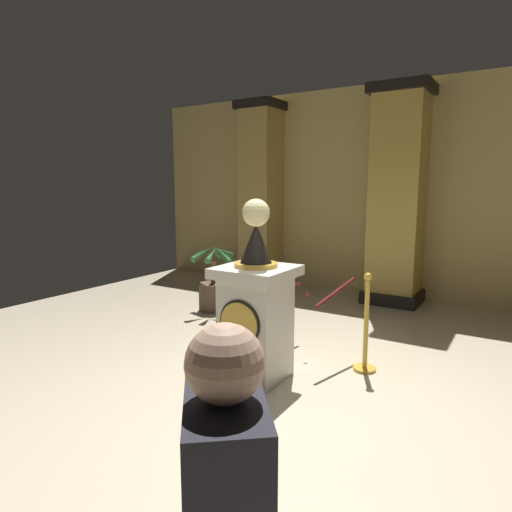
% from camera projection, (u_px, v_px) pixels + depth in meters
% --- Properties ---
extents(ground_plane, '(10.38, 10.38, 0.00)m').
position_uv_depth(ground_plane, '(279.00, 393.00, 4.17)').
color(ground_plane, beige).
extents(back_wall, '(10.38, 0.16, 3.68)m').
position_uv_depth(back_wall, '(405.00, 192.00, 7.58)').
color(back_wall, tan).
rests_on(back_wall, ground_plane).
extents(pedestal_clock, '(0.72, 0.72, 1.82)m').
position_uv_depth(pedestal_clock, '(256.00, 309.00, 4.41)').
color(pedestal_clock, beige).
rests_on(pedestal_clock, ground_plane).
extents(stanchion_near, '(0.24, 0.24, 1.05)m').
position_uv_depth(stanchion_near, '(366.00, 337.00, 4.64)').
color(stanchion_near, gold).
rests_on(stanchion_near, ground_plane).
extents(stanchion_far, '(0.24, 0.24, 0.98)m').
position_uv_depth(stanchion_far, '(258.00, 312.00, 5.64)').
color(stanchion_far, gold).
rests_on(stanchion_far, ground_plane).
extents(velvet_rope, '(0.91, 0.89, 0.22)m').
position_uv_depth(velvet_rope, '(307.00, 287.00, 5.08)').
color(velvet_rope, '#591419').
extents(column_left, '(0.79, 0.79, 3.53)m').
position_uv_depth(column_left, '(261.00, 196.00, 8.63)').
color(column_left, black).
rests_on(column_left, ground_plane).
extents(column_centre_rear, '(0.95, 0.95, 3.53)m').
position_uv_depth(column_centre_rear, '(398.00, 198.00, 7.24)').
color(column_centre_rear, black).
rests_on(column_centre_rear, ground_plane).
extents(potted_palm_left, '(0.77, 0.75, 1.08)m').
position_uv_depth(potted_palm_left, '(214.00, 288.00, 6.93)').
color(potted_palm_left, '#4C3828').
rests_on(potted_palm_left, ground_plane).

